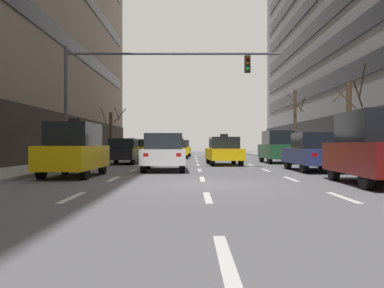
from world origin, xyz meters
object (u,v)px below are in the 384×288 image
street_tree_0 (294,123)px  car_parked_2 (313,152)px  taxi_driving_2 (73,150)px  taxi_driving_4 (147,148)px  car_driving_5 (162,152)px  street_tree_1 (110,133)px  taxi_driving_0 (180,148)px  traffic_signal_0 (135,80)px  street_tree_2 (348,121)px  taxi_driving_1 (222,151)px  taxi_driving_6 (176,149)px  car_parked_3 (276,147)px  pedestrian_1 (325,146)px  car_parked_1 (375,148)px  car_driving_3 (123,151)px

street_tree_0 → car_parked_2: bearing=-100.3°
taxi_driving_2 → taxi_driving_4: bearing=89.6°
car_driving_5 → street_tree_1: street_tree_1 is taller
taxi_driving_0 → taxi_driving_2: (-3.36, -25.79, 0.20)m
traffic_signal_0 → street_tree_2: 10.80m
taxi_driving_1 → car_driving_5: size_ratio=0.96×
car_driving_5 → traffic_signal_0: (-1.49, 1.53, 3.59)m
street_tree_1 → taxi_driving_6: bearing=-5.4°
street_tree_0 → car_parked_3: bearing=-117.2°
car_parked_2 → traffic_signal_0: bearing=167.8°
car_parked_3 → taxi_driving_1: bearing=-146.3°
pedestrian_1 → street_tree_0: bearing=86.3°
street_tree_0 → street_tree_2: size_ratio=1.03×
street_tree_0 → pedestrian_1: bearing=-93.7°
car_parked_1 → street_tree_2: (2.26, 8.03, 1.26)m
car_parked_1 → pedestrian_1: bearing=80.2°
car_parked_1 → taxi_driving_1: bearing=107.2°
taxi_driving_4 → traffic_signal_0: (1.47, -19.29, 3.60)m
taxi_driving_6 → taxi_driving_0: bearing=88.5°
car_driving_5 → car_parked_2: (6.85, -0.27, 0.01)m
car_driving_3 → street_tree_2: size_ratio=0.85×
taxi_driving_1 → car_driving_5: bearing=-120.7°
taxi_driving_1 → street_tree_1: size_ratio=1.03×
taxi_driving_2 → pedestrian_1: 13.36m
car_driving_3 → street_tree_0: (12.05, 5.46, 2.06)m
taxi_driving_0 → car_parked_2: taxi_driving_0 is taller
taxi_driving_0 → taxi_driving_6: taxi_driving_0 is taller
street_tree_1 → car_driving_3: bearing=-74.6°
car_parked_1 → pedestrian_1: (1.67, 9.64, 0.02)m
street_tree_2 → street_tree_0: bearing=90.0°
taxi_driving_2 → car_driving_3: (0.19, 10.18, -0.23)m
taxi_driving_1 → street_tree_1: 14.72m
taxi_driving_4 → car_parked_1: car_parked_1 is taller
street_tree_2 → street_tree_1: bearing=133.8°
pedestrian_1 → traffic_signal_0: bearing=-171.2°
taxi_driving_0 → street_tree_0: street_tree_0 is taller
taxi_driving_2 → car_driving_5: 4.67m
taxi_driving_1 → car_parked_1: car_parked_1 is taller
car_driving_3 → street_tree_0: street_tree_0 is taller
car_parked_2 → street_tree_2: street_tree_2 is taller
car_parked_1 → car_driving_5: bearing=136.2°
car_parked_3 → traffic_signal_0: traffic_signal_0 is taller
car_driving_5 → pedestrian_1: 9.06m
taxi_driving_1 → car_driving_3: 6.28m
car_parked_3 → street_tree_1: street_tree_1 is taller
car_parked_2 → traffic_signal_0: (-8.34, 1.80, 3.58)m
car_driving_3 → taxi_driving_6: (3.01, 9.68, -0.00)m
traffic_signal_0 → street_tree_0: (10.60, 10.66, -1.59)m
traffic_signal_0 → street_tree_2: traffic_signal_0 is taller
car_driving_3 → car_parked_1: bearing=-53.6°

